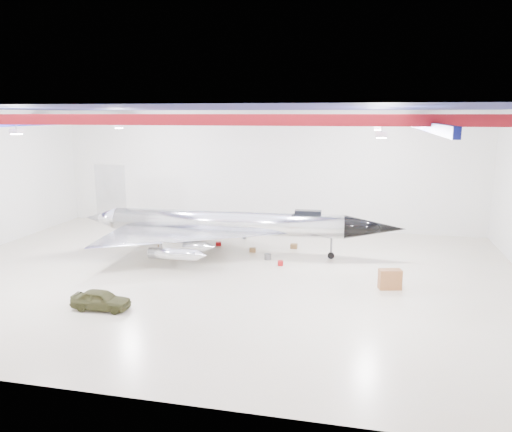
# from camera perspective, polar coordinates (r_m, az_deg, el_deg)

# --- Properties ---
(floor) EXTENTS (40.00, 40.00, 0.00)m
(floor) POSITION_cam_1_polar(r_m,az_deg,el_deg) (33.96, -4.17, -6.74)
(floor) COLOR beige
(floor) RESTS_ON ground
(wall_back) EXTENTS (40.00, 0.00, 40.00)m
(wall_back) POSITION_cam_1_polar(r_m,az_deg,el_deg) (47.07, 1.01, 5.30)
(wall_back) COLOR silver
(wall_back) RESTS_ON floor
(ceiling) EXTENTS (40.00, 40.00, 0.00)m
(ceiling) POSITION_cam_1_polar(r_m,az_deg,el_deg) (32.24, -4.46, 12.15)
(ceiling) COLOR #0A0F38
(ceiling) RESTS_ON wall_back
(ceiling_structure) EXTENTS (39.50, 29.50, 1.08)m
(ceiling_structure) POSITION_cam_1_polar(r_m,az_deg,el_deg) (32.24, -4.44, 10.95)
(ceiling_structure) COLOR maroon
(ceiling_structure) RESTS_ON ceiling
(jet_aircraft) EXTENTS (24.95, 14.96, 6.80)m
(jet_aircraft) POSITION_cam_1_polar(r_m,az_deg,el_deg) (38.35, -3.46, -1.13)
(jet_aircraft) COLOR silver
(jet_aircraft) RESTS_ON floor
(jeep) EXTENTS (3.34, 1.44, 1.12)m
(jeep) POSITION_cam_1_polar(r_m,az_deg,el_deg) (29.33, -17.30, -9.11)
(jeep) COLOR #3E3E1F
(jeep) RESTS_ON floor
(desk) EXTENTS (1.49, 1.00, 1.25)m
(desk) POSITION_cam_1_polar(r_m,az_deg,el_deg) (32.20, 15.06, -6.99)
(desk) COLOR brown
(desk) RESTS_ON floor
(crate_ply) EXTENTS (0.64, 0.55, 0.39)m
(crate_ply) POSITION_cam_1_polar(r_m,az_deg,el_deg) (40.88, -10.66, -3.45)
(crate_ply) COLOR olive
(crate_ply) RESTS_ON floor
(toolbox_red) EXTENTS (0.52, 0.46, 0.31)m
(toolbox_red) POSITION_cam_1_polar(r_m,az_deg,el_deg) (41.31, -4.31, -3.18)
(toolbox_red) COLOR maroon
(toolbox_red) RESTS_ON floor
(engine_drum) EXTENTS (0.65, 0.65, 0.44)m
(engine_drum) POSITION_cam_1_polar(r_m,az_deg,el_deg) (37.30, 1.34, -4.67)
(engine_drum) COLOR #59595B
(engine_drum) RESTS_ON floor
(parts_bin) EXTENTS (0.55, 0.44, 0.38)m
(parts_bin) POSITION_cam_1_polar(r_m,az_deg,el_deg) (40.44, 4.35, -3.45)
(parts_bin) COLOR olive
(parts_bin) RESTS_ON floor
(crate_small) EXTENTS (0.39, 0.32, 0.27)m
(crate_small) POSITION_cam_1_polar(r_m,az_deg,el_deg) (44.30, -10.26, -2.35)
(crate_small) COLOR #59595B
(crate_small) RESTS_ON floor
(tool_chest) EXTENTS (0.44, 0.44, 0.36)m
(tool_chest) POSITION_cam_1_polar(r_m,az_deg,el_deg) (35.90, 2.81, -5.40)
(tool_chest) COLOR maroon
(tool_chest) RESTS_ON floor
(oil_barrel) EXTENTS (0.51, 0.43, 0.33)m
(oil_barrel) POSITION_cam_1_polar(r_m,az_deg,el_deg) (39.31, -0.39, -3.89)
(oil_barrel) COLOR olive
(oil_barrel) RESTS_ON floor
(spares_box) EXTENTS (0.35, 0.35, 0.31)m
(spares_box) POSITION_cam_1_polar(r_m,az_deg,el_deg) (43.42, -1.34, -2.41)
(spares_box) COLOR #59595B
(spares_box) RESTS_ON floor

